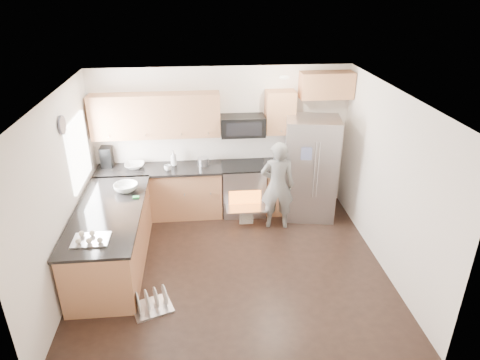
{
  "coord_description": "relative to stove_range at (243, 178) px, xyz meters",
  "views": [
    {
      "loc": [
        -0.38,
        -5.22,
        3.94
      ],
      "look_at": [
        0.18,
        0.5,
        1.2
      ],
      "focal_mm": 32.0,
      "sensor_mm": 36.0,
      "label": 1
    }
  ],
  "objects": [
    {
      "name": "person",
      "position": [
        0.52,
        -0.59,
        0.1
      ],
      "size": [
        0.61,
        0.43,
        1.56
      ],
      "primitive_type": "imported",
      "rotation": [
        0.0,
        0.0,
        3.03
      ],
      "color": "slate",
      "rests_on": "ground"
    },
    {
      "name": "back_cabinet_run",
      "position": [
        -0.94,
        0.06,
        0.29
      ],
      "size": [
        4.45,
        0.64,
        2.5
      ],
      "color": "#BB754B",
      "rests_on": "ground"
    },
    {
      "name": "peninsula",
      "position": [
        -2.1,
        -1.44,
        -0.21
      ],
      "size": [
        0.96,
        2.36,
        1.04
      ],
      "color": "#BB754B",
      "rests_on": "ground"
    },
    {
      "name": "refrigerator",
      "position": [
        1.15,
        -0.24,
        0.24
      ],
      "size": [
        1.0,
        0.84,
        1.82
      ],
      "rotation": [
        0.0,
        0.0,
        -0.17
      ],
      "color": "#B7B7BC",
      "rests_on": "ground"
    },
    {
      "name": "dish_rack",
      "position": [
        -1.45,
        -2.48,
        -0.59
      ],
      "size": [
        0.59,
        0.53,
        0.3
      ],
      "rotation": [
        0.0,
        0.0,
        0.34
      ],
      "color": "#B7B7BC",
      "rests_on": "ground"
    },
    {
      "name": "ground",
      "position": [
        -0.35,
        -1.69,
        -0.68
      ],
      "size": [
        4.5,
        4.5,
        0.0
      ],
      "primitive_type": "plane",
      "color": "black",
      "rests_on": "ground"
    },
    {
      "name": "stove_range",
      "position": [
        0.0,
        0.0,
        0.0
      ],
      "size": [
        0.76,
        0.97,
        1.79
      ],
      "color": "#B7B7BC",
      "rests_on": "ground"
    },
    {
      "name": "room_shell",
      "position": [
        -0.39,
        -1.68,
        1.0
      ],
      "size": [
        4.54,
        4.04,
        2.62
      ],
      "color": "white",
      "rests_on": "ground"
    }
  ]
}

